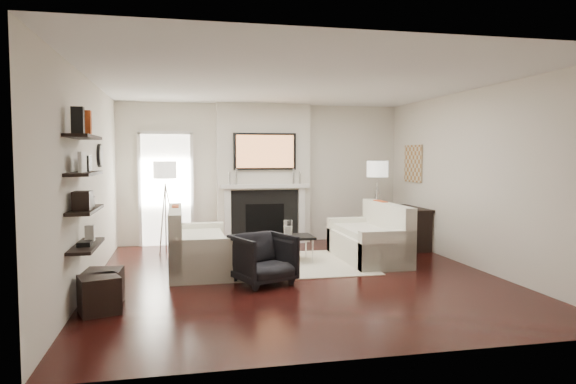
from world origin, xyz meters
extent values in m
plane|color=black|center=(0.00, 0.00, 0.00)|extent=(6.00, 6.00, 0.00)
plane|color=white|center=(0.00, 0.00, 2.70)|extent=(6.00, 6.00, 0.00)
plane|color=silver|center=(0.00, 3.00, 1.35)|extent=(5.50, 0.00, 5.50)
plane|color=silver|center=(0.00, -3.00, 1.35)|extent=(5.50, 0.00, 5.50)
plane|color=silver|center=(-2.75, 0.00, 1.35)|extent=(0.00, 6.00, 6.00)
plane|color=silver|center=(2.75, 0.00, 1.35)|extent=(0.00, 6.00, 6.00)
cube|color=silver|center=(0.00, 2.88, 1.35)|extent=(1.80, 0.25, 2.70)
cube|color=black|center=(0.00, 2.74, 0.52)|extent=(1.30, 0.02, 1.04)
cube|color=black|center=(0.00, 2.73, 0.45)|extent=(0.75, 0.02, 0.65)
cube|color=white|center=(-0.72, 2.71, 0.55)|extent=(0.12, 0.08, 1.10)
cube|color=white|center=(0.72, 2.71, 0.55)|extent=(0.12, 0.08, 1.10)
cube|color=white|center=(0.00, 2.69, 1.12)|extent=(1.70, 0.18, 0.07)
cube|color=black|center=(0.00, 2.71, 1.78)|extent=(1.20, 0.06, 0.70)
cube|color=#BF723F|center=(0.00, 2.68, 1.78)|extent=(1.10, 0.00, 0.62)
cylinder|color=silver|center=(-0.55, 2.70, 1.30)|extent=(0.04, 0.04, 0.30)
cylinder|color=silver|center=(-0.68, 2.70, 1.27)|extent=(0.04, 0.04, 0.24)
cylinder|color=silver|center=(0.55, 2.70, 1.30)|extent=(0.04, 0.04, 0.30)
cylinder|color=silver|center=(0.68, 2.70, 1.27)|extent=(0.04, 0.04, 0.24)
cube|color=white|center=(-1.85, 2.98, 1.05)|extent=(0.90, 0.02, 2.10)
cube|color=white|center=(-2.33, 2.96, 1.05)|extent=(0.06, 0.06, 2.16)
cube|color=white|center=(-1.37, 2.96, 1.05)|extent=(0.06, 0.06, 2.16)
cube|color=white|center=(-1.85, 2.96, 2.13)|extent=(1.02, 0.06, 0.06)
cube|color=beige|center=(-0.05, 0.78, 0.01)|extent=(2.60, 2.00, 0.01)
cube|color=white|center=(-1.33, 0.68, 0.21)|extent=(0.85, 1.80, 0.42)
cube|color=white|center=(-1.67, 0.68, 0.53)|extent=(0.18, 1.80, 0.80)
cube|color=white|center=(-1.33, -0.13, 0.30)|extent=(0.85, 0.18, 0.60)
cube|color=white|center=(-1.33, 1.49, 0.30)|extent=(0.85, 0.18, 0.60)
cube|color=white|center=(-1.28, 0.68, 0.47)|extent=(0.63, 1.44, 0.10)
cube|color=#BD4317|center=(-1.67, 0.98, 0.73)|extent=(0.10, 0.42, 0.42)
cube|color=black|center=(-1.67, 0.38, 0.72)|extent=(0.10, 0.40, 0.40)
cube|color=white|center=(1.38, 0.86, 0.21)|extent=(0.85, 1.80, 0.42)
cube|color=white|center=(1.71, 0.86, 0.53)|extent=(0.18, 1.80, 0.80)
cube|color=white|center=(1.38, 0.05, 0.30)|extent=(0.85, 0.18, 0.60)
cube|color=white|center=(1.38, 1.67, 0.30)|extent=(0.85, 0.18, 0.60)
cube|color=white|center=(1.33, 0.86, 0.47)|extent=(0.63, 1.44, 0.10)
cube|color=#BD4317|center=(1.71, 1.16, 0.73)|extent=(0.10, 0.42, 0.42)
cube|color=black|center=(1.71, 0.56, 0.72)|extent=(0.10, 0.40, 0.40)
cube|color=black|center=(-0.07, 0.99, 0.40)|extent=(1.10, 0.55, 0.04)
cylinder|color=silver|center=(-0.57, 0.77, 0.19)|extent=(0.02, 0.02, 0.38)
cylinder|color=silver|center=(0.43, 0.77, 0.19)|extent=(0.02, 0.02, 0.38)
cylinder|color=silver|center=(-0.57, 1.21, 0.19)|extent=(0.02, 0.02, 0.38)
cylinder|color=silver|center=(0.43, 1.21, 0.19)|extent=(0.02, 0.02, 0.38)
cylinder|color=white|center=(0.08, 0.99, 0.56)|extent=(0.14, 0.14, 0.24)
cylinder|color=white|center=(0.08, 0.99, 0.50)|extent=(0.11, 0.11, 0.16)
cylinder|color=#BA501F|center=(-0.32, 0.99, 0.45)|extent=(0.30, 0.30, 0.05)
imported|color=black|center=(-0.53, -0.31, 0.36)|extent=(0.91, 0.88, 0.73)
cylinder|color=silver|center=(-1.85, 2.31, 0.60)|extent=(0.02, 0.02, 1.20)
cylinder|color=white|center=(-1.85, 2.31, 1.45)|extent=(0.40, 0.40, 0.30)
cylinder|color=silver|center=(-1.74, 2.31, 0.60)|extent=(0.25, 0.02, 1.23)
cylinder|color=silver|center=(-1.91, 2.41, 0.60)|extent=(0.14, 0.22, 1.23)
cylinder|color=silver|center=(-1.91, 2.22, 0.60)|extent=(0.14, 0.22, 1.23)
cylinder|color=silver|center=(2.05, 2.14, 0.60)|extent=(0.02, 0.02, 1.20)
cylinder|color=white|center=(2.05, 2.14, 1.45)|extent=(0.40, 0.40, 0.30)
cylinder|color=silver|center=(2.16, 2.14, 0.60)|extent=(0.25, 0.02, 1.23)
cylinder|color=silver|center=(2.00, 2.23, 0.60)|extent=(0.14, 0.22, 1.23)
cylinder|color=silver|center=(1.99, 2.04, 0.60)|extent=(0.14, 0.22, 1.23)
cube|color=black|center=(2.57, 1.79, 0.73)|extent=(0.35, 1.20, 0.04)
cube|color=black|center=(2.57, 1.24, 0.35)|extent=(0.30, 0.04, 0.71)
cube|color=black|center=(2.57, 2.34, 0.35)|extent=(0.30, 0.04, 0.71)
cube|color=tan|center=(2.73, 2.05, 1.55)|extent=(0.03, 0.70, 0.70)
cube|color=black|center=(-2.62, -1.00, 0.70)|extent=(0.25, 1.00, 0.03)
cube|color=black|center=(-2.62, -1.00, 1.10)|extent=(0.25, 1.00, 0.04)
cube|color=black|center=(-2.62, -1.00, 1.50)|extent=(0.25, 1.00, 0.04)
cube|color=black|center=(-2.62, -1.00, 1.90)|extent=(0.25, 1.00, 0.04)
cube|color=black|center=(-2.62, -1.30, 2.06)|extent=(0.12, 0.10, 0.28)
cube|color=#BD4317|center=(-2.62, -0.86, 2.06)|extent=(0.12, 0.10, 0.28)
cube|color=white|center=(-2.62, -1.11, 1.63)|extent=(0.04, 0.30, 0.22)
cube|color=black|center=(-2.62, -0.72, 1.61)|extent=(0.04, 0.22, 0.18)
cube|color=black|center=(-2.62, -1.17, 1.22)|extent=(0.18, 0.25, 0.20)
cube|color=black|center=(-2.62, -0.88, 1.18)|extent=(0.15, 0.12, 0.12)
cube|color=black|center=(-2.62, -1.11, 0.74)|extent=(0.14, 0.20, 0.05)
cube|color=white|center=(-2.62, -0.76, 0.81)|extent=(0.10, 0.10, 0.18)
cylinder|color=black|center=(-2.73, 0.90, 1.70)|extent=(0.04, 0.34, 0.34)
cylinder|color=white|center=(-2.71, 0.90, 1.70)|extent=(0.01, 0.29, 0.29)
cube|color=black|center=(-2.47, -0.87, 0.20)|extent=(0.43, 0.43, 0.40)
cube|color=black|center=(-2.47, -1.21, 0.20)|extent=(0.51, 0.51, 0.40)
camera|label=1|loc=(-1.60, -6.95, 1.69)|focal=32.00mm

